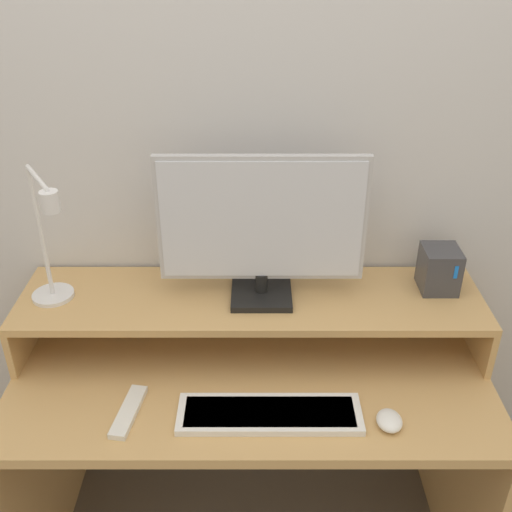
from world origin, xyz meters
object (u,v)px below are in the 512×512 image
at_px(remote_control, 130,411).
at_px(router_dock, 440,269).
at_px(desk_lamp, 50,253).
at_px(mouse, 390,421).
at_px(monitor, 263,227).
at_px(keyboard, 270,414).

bearing_deg(remote_control, router_dock, 21.69).
relative_size(desk_lamp, mouse, 5.02).
bearing_deg(router_dock, desk_lamp, -174.82).
height_order(desk_lamp, mouse, desk_lamp).
bearing_deg(monitor, mouse, -46.90).
height_order(keyboard, mouse, mouse).
distance_m(router_dock, mouse, 0.47).
relative_size(monitor, desk_lamp, 1.41).
height_order(router_dock, remote_control, router_dock).
relative_size(router_dock, mouse, 1.62).
xyz_separation_m(keyboard, remote_control, (-0.36, 0.01, -0.00)).
xyz_separation_m(monitor, router_dock, (0.50, 0.04, -0.15)).
xyz_separation_m(keyboard, mouse, (0.29, -0.03, 0.01)).
distance_m(keyboard, remote_control, 0.36).
bearing_deg(keyboard, router_dock, 35.35).
relative_size(desk_lamp, router_dock, 3.10).
distance_m(mouse, remote_control, 0.65).
distance_m(desk_lamp, keyboard, 0.70).
height_order(monitor, remote_control, monitor).
relative_size(keyboard, remote_control, 2.51).
bearing_deg(desk_lamp, remote_control, -47.77).
bearing_deg(monitor, desk_lamp, -174.14).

